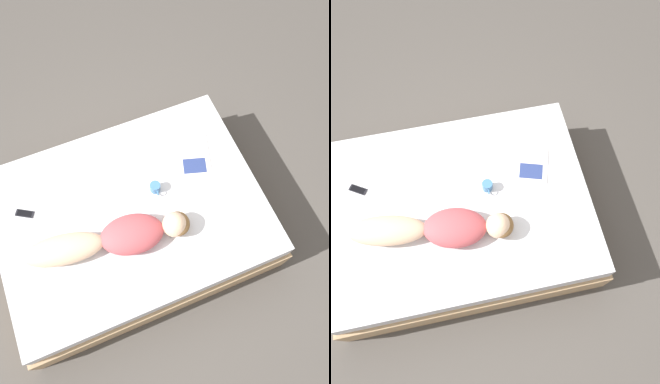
# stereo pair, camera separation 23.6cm
# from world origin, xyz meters

# --- Properties ---
(ground_plane) EXTENTS (12.00, 12.00, 0.00)m
(ground_plane) POSITION_xyz_m (0.00, 0.00, 0.00)
(ground_plane) COLOR #4C4742
(bed) EXTENTS (1.72, 2.31, 0.54)m
(bed) POSITION_xyz_m (0.00, 0.00, 0.27)
(bed) COLOR tan
(bed) RESTS_ON ground_plane
(person) EXTENTS (0.48, 1.36, 0.20)m
(person) POSITION_xyz_m (0.22, -0.20, 0.63)
(person) COLOR #DBB28E
(person) RESTS_ON bed
(open_magazine) EXTENTS (0.52, 0.41, 0.01)m
(open_magazine) POSITION_xyz_m (-0.27, 0.71, 0.54)
(open_magazine) COLOR silver
(open_magazine) RESTS_ON bed
(coffee_mug) EXTENTS (0.13, 0.09, 0.09)m
(coffee_mug) POSITION_xyz_m (-0.08, 0.27, 0.59)
(coffee_mug) COLOR teal
(coffee_mug) RESTS_ON bed
(cell_phone) EXTENTS (0.13, 0.16, 0.01)m
(cell_phone) POSITION_xyz_m (-0.30, -0.82, 0.54)
(cell_phone) COLOR black
(cell_phone) RESTS_ON bed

